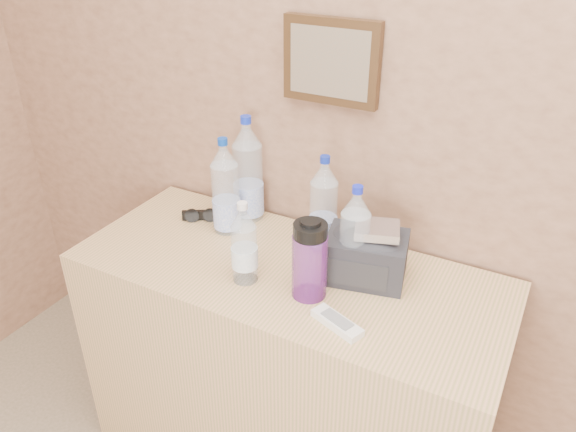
{
  "coord_description": "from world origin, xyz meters",
  "views": [
    {
      "loc": [
        0.14,
        0.47,
        1.81
      ],
      "look_at": [
        -0.53,
        1.71,
        1.01
      ],
      "focal_mm": 35.0,
      "sensor_mm": 36.0,
      "label": 1
    }
  ],
  "objects_px": {
    "toiletry_bag": "(366,254)",
    "pet_large_b": "(248,174)",
    "pet_small": "(244,247)",
    "nalgene_bottle": "(310,259)",
    "ac_remote": "(337,323)",
    "pet_large_c": "(323,209)",
    "sunglasses": "(201,215)",
    "pet_large_d": "(354,241)",
    "pet_large_a": "(226,191)",
    "dresser": "(287,369)",
    "foil_packet": "(377,230)"
  },
  "relations": [
    {
      "from": "pet_large_c",
      "to": "pet_large_d",
      "type": "bearing_deg",
      "value": -39.06
    },
    {
      "from": "sunglasses",
      "to": "pet_large_d",
      "type": "bearing_deg",
      "value": -39.66
    },
    {
      "from": "ac_remote",
      "to": "nalgene_bottle",
      "type": "bearing_deg",
      "value": 165.7
    },
    {
      "from": "pet_large_b",
      "to": "sunglasses",
      "type": "bearing_deg",
      "value": -143.85
    },
    {
      "from": "sunglasses",
      "to": "ac_remote",
      "type": "distance_m",
      "value": 0.71
    },
    {
      "from": "nalgene_bottle",
      "to": "pet_large_d",
      "type": "bearing_deg",
      "value": 55.19
    },
    {
      "from": "pet_large_d",
      "to": "toiletry_bag",
      "type": "distance_m",
      "value": 0.07
    },
    {
      "from": "pet_large_d",
      "to": "nalgene_bottle",
      "type": "distance_m",
      "value": 0.14
    },
    {
      "from": "dresser",
      "to": "pet_large_b",
      "type": "xyz_separation_m",
      "value": [
        -0.27,
        0.22,
        0.58
      ]
    },
    {
      "from": "dresser",
      "to": "pet_large_b",
      "type": "height_order",
      "value": "pet_large_b"
    },
    {
      "from": "pet_small",
      "to": "pet_large_d",
      "type": "bearing_deg",
      "value": 27.08
    },
    {
      "from": "dresser",
      "to": "pet_large_b",
      "type": "bearing_deg",
      "value": 140.59
    },
    {
      "from": "toiletry_bag",
      "to": "pet_small",
      "type": "bearing_deg",
      "value": -161.97
    },
    {
      "from": "pet_large_b",
      "to": "foil_packet",
      "type": "relative_size",
      "value": 3.0
    },
    {
      "from": "foil_packet",
      "to": "toiletry_bag",
      "type": "bearing_deg",
      "value": 179.44
    },
    {
      "from": "pet_large_d",
      "to": "nalgene_bottle",
      "type": "bearing_deg",
      "value": -124.81
    },
    {
      "from": "pet_large_c",
      "to": "sunglasses",
      "type": "xyz_separation_m",
      "value": [
        -0.45,
        -0.04,
        -0.12
      ]
    },
    {
      "from": "pet_large_c",
      "to": "pet_small",
      "type": "relative_size",
      "value": 1.24
    },
    {
      "from": "pet_large_b",
      "to": "pet_small",
      "type": "distance_m",
      "value": 0.38
    },
    {
      "from": "pet_large_d",
      "to": "pet_small",
      "type": "bearing_deg",
      "value": -152.92
    },
    {
      "from": "pet_large_d",
      "to": "pet_small",
      "type": "height_order",
      "value": "pet_large_d"
    },
    {
      "from": "pet_small",
      "to": "toiletry_bag",
      "type": "relative_size",
      "value": 1.11
    },
    {
      "from": "dresser",
      "to": "pet_large_c",
      "type": "distance_m",
      "value": 0.58
    },
    {
      "from": "nalgene_bottle",
      "to": "ac_remote",
      "type": "height_order",
      "value": "nalgene_bottle"
    },
    {
      "from": "pet_large_a",
      "to": "toiletry_bag",
      "type": "xyz_separation_m",
      "value": [
        0.51,
        -0.04,
        -0.07
      ]
    },
    {
      "from": "dresser",
      "to": "sunglasses",
      "type": "xyz_separation_m",
      "value": [
        -0.41,
        0.12,
        0.43
      ]
    },
    {
      "from": "pet_large_a",
      "to": "foil_packet",
      "type": "height_order",
      "value": "pet_large_a"
    },
    {
      "from": "dresser",
      "to": "pet_large_c",
      "type": "bearing_deg",
      "value": 75.88
    },
    {
      "from": "pet_large_d",
      "to": "pet_large_a",
      "type": "bearing_deg",
      "value": 171.5
    },
    {
      "from": "toiletry_bag",
      "to": "pet_large_b",
      "type": "bearing_deg",
      "value": 150.87
    },
    {
      "from": "sunglasses",
      "to": "toiletry_bag",
      "type": "bearing_deg",
      "value": -36.02
    },
    {
      "from": "pet_large_d",
      "to": "sunglasses",
      "type": "distance_m",
      "value": 0.62
    },
    {
      "from": "pet_large_c",
      "to": "foil_packet",
      "type": "xyz_separation_m",
      "value": [
        0.21,
        -0.09,
        0.03
      ]
    },
    {
      "from": "pet_large_a",
      "to": "pet_small",
      "type": "xyz_separation_m",
      "value": [
        0.21,
        -0.21,
        -0.03
      ]
    },
    {
      "from": "pet_large_c",
      "to": "foil_packet",
      "type": "relative_size",
      "value": 2.57
    },
    {
      "from": "pet_large_c",
      "to": "sunglasses",
      "type": "bearing_deg",
      "value": -174.86
    },
    {
      "from": "pet_large_d",
      "to": "foil_packet",
      "type": "bearing_deg",
      "value": 34.9
    },
    {
      "from": "nalgene_bottle",
      "to": "sunglasses",
      "type": "bearing_deg",
      "value": 158.65
    },
    {
      "from": "dresser",
      "to": "sunglasses",
      "type": "height_order",
      "value": "sunglasses"
    },
    {
      "from": "pet_large_c",
      "to": "pet_small",
      "type": "bearing_deg",
      "value": -114.56
    },
    {
      "from": "pet_large_a",
      "to": "toiletry_bag",
      "type": "bearing_deg",
      "value": -3.98
    },
    {
      "from": "pet_large_d",
      "to": "toiletry_bag",
      "type": "height_order",
      "value": "pet_large_d"
    },
    {
      "from": "toiletry_bag",
      "to": "nalgene_bottle",
      "type": "bearing_deg",
      "value": -137.42
    },
    {
      "from": "pet_large_c",
      "to": "sunglasses",
      "type": "height_order",
      "value": "pet_large_c"
    },
    {
      "from": "pet_large_b",
      "to": "pet_large_d",
      "type": "height_order",
      "value": "pet_large_b"
    },
    {
      "from": "dresser",
      "to": "pet_large_c",
      "type": "relative_size",
      "value": 4.2
    },
    {
      "from": "pet_large_a",
      "to": "dresser",
      "type": "bearing_deg",
      "value": -20.92
    },
    {
      "from": "pet_large_c",
      "to": "sunglasses",
      "type": "distance_m",
      "value": 0.47
    },
    {
      "from": "pet_large_d",
      "to": "pet_large_b",
      "type": "bearing_deg",
      "value": 158.41
    },
    {
      "from": "pet_large_c",
      "to": "pet_large_b",
      "type": "bearing_deg",
      "value": 169.33
    }
  ]
}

